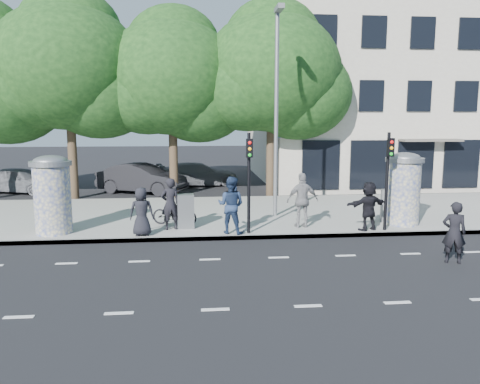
{
  "coord_description": "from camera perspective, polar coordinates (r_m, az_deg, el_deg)",
  "views": [
    {
      "loc": [
        -2.37,
        -11.59,
        3.98
      ],
      "look_at": [
        -0.93,
        3.5,
        1.62
      ],
      "focal_mm": 35.0,
      "sensor_mm": 36.0,
      "label": 1
    }
  ],
  "objects": [
    {
      "name": "sidewalk",
      "position": [
        19.63,
        1.59,
        -2.65
      ],
      "size": [
        40.0,
        8.0,
        0.15
      ],
      "primitive_type": "cube",
      "color": "gray",
      "rests_on": "ground"
    },
    {
      "name": "tree_mid_left",
      "position": [
        24.98,
        -20.26,
        14.09
      ],
      "size": [
        7.2,
        7.2,
        9.57
      ],
      "color": "#38281C",
      "rests_on": "ground"
    },
    {
      "name": "car_right",
      "position": [
        28.34,
        -5.1,
        2.17
      ],
      "size": [
        2.88,
        5.15,
        1.41
      ],
      "primitive_type": "imported",
      "rotation": [
        0.0,
        0.0,
        1.77
      ],
      "color": "#5B5D62",
      "rests_on": "ground"
    },
    {
      "name": "cabinet_left",
      "position": [
        16.71,
        -6.63,
        -2.35
      ],
      "size": [
        0.6,
        0.46,
        1.21
      ],
      "primitive_type": "cube",
      "rotation": [
        0.0,
        0.0,
        0.06
      ],
      "color": "slate",
      "rests_on": "sidewalk"
    },
    {
      "name": "ped_c",
      "position": [
        15.8,
        -1.11,
        -1.6
      ],
      "size": [
        1.15,
        1.04,
        1.94
      ],
      "primitive_type": "imported",
      "rotation": [
        0.0,
        0.0,
        2.74
      ],
      "color": "#1E2E4D",
      "rests_on": "sidewalk"
    },
    {
      "name": "lane_dash_near",
      "position": [
        10.47,
        8.3,
        -13.59
      ],
      "size": [
        32.0,
        0.12,
        0.01
      ],
      "primitive_type": "cube",
      "color": "silver",
      "rests_on": "ground"
    },
    {
      "name": "traffic_pole_near",
      "position": [
        15.58,
        1.11,
        2.39
      ],
      "size": [
        0.22,
        0.31,
        3.4
      ],
      "color": "black",
      "rests_on": "sidewalk"
    },
    {
      "name": "cabinet_right",
      "position": [
        18.6,
        17.68,
        -1.59
      ],
      "size": [
        0.67,
        0.56,
        1.2
      ],
      "primitive_type": "cube",
      "rotation": [
        0.0,
        0.0,
        -0.27
      ],
      "color": "slate",
      "rests_on": "sidewalk"
    },
    {
      "name": "ped_e",
      "position": [
        16.79,
        7.63,
        -1.01
      ],
      "size": [
        1.2,
        0.75,
        1.96
      ],
      "primitive_type": "imported",
      "rotation": [
        0.0,
        0.0,
        3.22
      ],
      "color": "gray",
      "rests_on": "sidewalk"
    },
    {
      "name": "ad_column_right",
      "position": [
        18.13,
        19.29,
        0.59
      ],
      "size": [
        1.36,
        1.36,
        2.65
      ],
      "color": "beige",
      "rests_on": "sidewalk"
    },
    {
      "name": "tree_center",
      "position": [
        24.31,
        3.85,
        14.32
      ],
      "size": [
        7.0,
        7.0,
        9.3
      ],
      "color": "#38281C",
      "rests_on": "ground"
    },
    {
      "name": "ped_f",
      "position": [
        16.84,
        15.41,
        -1.65
      ],
      "size": [
        1.69,
        1.04,
        1.71
      ],
      "primitive_type": "imported",
      "rotation": [
        0.0,
        0.0,
        3.46
      ],
      "color": "black",
      "rests_on": "sidewalk"
    },
    {
      "name": "man_road",
      "position": [
        14.35,
        24.64,
        -4.5
      ],
      "size": [
        0.74,
        0.61,
        1.74
      ],
      "primitive_type": "imported",
      "rotation": [
        0.0,
        0.0,
        2.78
      ],
      "color": "black",
      "rests_on": "ground"
    },
    {
      "name": "ad_column_left",
      "position": [
        16.97,
        -21.92,
        -0.08
      ],
      "size": [
        1.36,
        1.36,
        2.65
      ],
      "color": "beige",
      "rests_on": "sidewalk"
    },
    {
      "name": "car_mid",
      "position": [
        25.99,
        -11.88,
        1.62
      ],
      "size": [
        3.49,
        5.15,
        1.61
      ],
      "primitive_type": "imported",
      "rotation": [
        0.0,
        0.0,
        1.16
      ],
      "color": "black",
      "rests_on": "ground"
    },
    {
      "name": "ped_a",
      "position": [
        15.83,
        -11.91,
        -2.35
      ],
      "size": [
        0.82,
        0.56,
        1.62
      ],
      "primitive_type": "imported",
      "rotation": [
        0.0,
        0.0,
        3.2
      ],
      "color": "black",
      "rests_on": "sidewalk"
    },
    {
      "name": "building",
      "position": [
        34.75,
        19.39,
        11.67
      ],
      "size": [
        20.3,
        15.85,
        12.0
      ],
      "color": "#B3A896",
      "rests_on": "ground"
    },
    {
      "name": "traffic_pole_far",
      "position": [
        16.82,
        17.6,
        2.45
      ],
      "size": [
        0.22,
        0.31,
        3.4
      ],
      "color": "black",
      "rests_on": "sidewalk"
    },
    {
      "name": "lane_dash_far",
      "position": [
        13.79,
        4.73,
        -7.96
      ],
      "size": [
        32.0,
        0.12,
        0.01
      ],
      "primitive_type": "cube",
      "color": "silver",
      "rests_on": "ground"
    },
    {
      "name": "curb",
      "position": [
        15.81,
        3.36,
        -5.48
      ],
      "size": [
        40.0,
        0.1,
        0.16
      ],
      "primitive_type": "cube",
      "color": "slate",
      "rests_on": "ground"
    },
    {
      "name": "ground",
      "position": [
        12.48,
        5.88,
        -9.81
      ],
      "size": [
        120.0,
        120.0,
        0.0
      ],
      "primitive_type": "plane",
      "color": "black",
      "rests_on": "ground"
    },
    {
      "name": "car_left",
      "position": [
        28.16,
        -25.21,
        1.33
      ],
      "size": [
        2.99,
        4.51,
        1.43
      ],
      "primitive_type": "imported",
      "rotation": [
        0.0,
        0.0,
        1.23
      ],
      "color": "slate",
      "rests_on": "ground"
    },
    {
      "name": "bicycle",
      "position": [
        17.28,
        -7.98,
        -2.55
      ],
      "size": [
        1.09,
        1.79,
        0.89
      ],
      "primitive_type": "imported",
      "rotation": [
        0.0,
        0.0,
        1.25
      ],
      "color": "black",
      "rests_on": "sidewalk"
    },
    {
      "name": "ped_b",
      "position": [
        16.52,
        -8.5,
        -1.44
      ],
      "size": [
        0.76,
        0.6,
        1.82
      ],
      "primitive_type": "imported",
      "rotation": [
        0.0,
        0.0,
        3.41
      ],
      "color": "black",
      "rests_on": "sidewalk"
    },
    {
      "name": "street_lamp",
      "position": [
        18.51,
        4.5,
        11.33
      ],
      "size": [
        0.25,
        0.93,
        8.0
      ],
      "color": "slate",
      "rests_on": "sidewalk"
    },
    {
      "name": "tree_near_left",
      "position": [
        24.4,
        -8.33,
        13.64
      ],
      "size": [
        6.8,
        6.8,
        8.97
      ],
      "color": "#38281C",
      "rests_on": "ground"
    }
  ]
}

